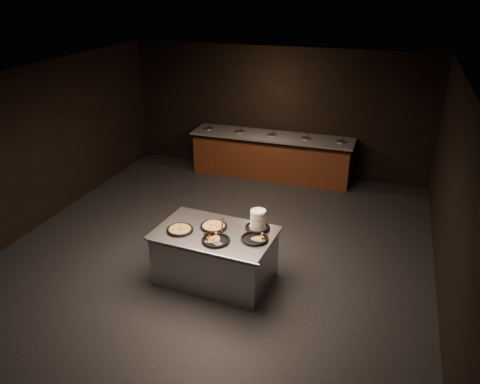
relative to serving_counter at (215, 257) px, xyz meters
The scene contains 11 objects.
room 1.30m from the serving_counter, 111.41° to the left, with size 7.02×8.02×2.92m.
salad_bar 4.29m from the serving_counter, 93.77° to the left, with size 3.70×0.83×1.18m.
serving_counter is the anchor object (origin of this frame).
plate_stack 0.87m from the serving_counter, 23.31° to the left, with size 0.23×0.23×0.32m, color white.
pan_veggie_whole 0.69m from the serving_counter, 165.84° to the right, with size 0.40×0.40×0.04m.
pan_cheese_whole 0.48m from the serving_counter, 117.00° to the left, with size 0.41×0.41×0.04m.
pan_cheese_slices_a 0.79m from the serving_counter, 28.69° to the left, with size 0.38×0.38×0.04m.
pan_cheese_slices_b 0.53m from the serving_counter, 65.20° to the right, with size 0.41×0.41×0.04m.
pan_veggie_slices 0.77m from the serving_counter, ahead, with size 0.40×0.40×0.04m.
server_left 0.53m from the serving_counter, 44.84° to the left, with size 0.19×0.35×0.18m.
server_right 0.59m from the serving_counter, 77.98° to the right, with size 0.34×0.21×0.17m.
Camera 1 is at (2.55, -6.30, 4.22)m, focal length 35.00 mm.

